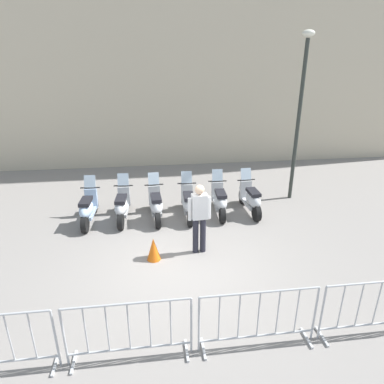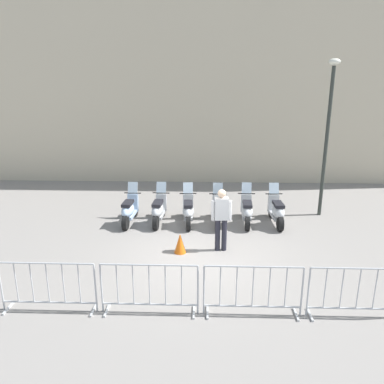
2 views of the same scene
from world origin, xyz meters
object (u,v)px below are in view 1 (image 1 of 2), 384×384
Objects in this scene: officer_near_row_end at (199,215)px; traffic_cone at (154,249)px; motorcycle_0 at (88,208)px; street_lamp at (301,102)px; motorcycle_1 at (122,206)px; motorcycle_5 at (251,199)px; motorcycle_2 at (156,205)px; motorcycle_3 at (188,203)px; barrier_segment_2 at (258,319)px; barrier_segment_3 at (376,308)px; barrier_segment_1 at (129,332)px; motorcycle_4 at (220,201)px.

traffic_cone is (-1.11, -0.10, -0.71)m from officer_near_row_end.
street_lamp is (6.47, 0.46, 2.69)m from motorcycle_0.
motorcycle_5 is at bearing -4.98° from motorcycle_1.
motorcycle_2 is 3.14× the size of traffic_cone.
street_lamp reaches higher than motorcycle_1.
street_lamp is at bearing 11.22° from motorcycle_3.
barrier_segment_2 is (-1.81, -4.78, 0.07)m from motorcycle_5.
motorcycle_3 is at bearing -5.36° from motorcycle_0.
barrier_segment_3 is (2.11, -5.08, 0.07)m from motorcycle_3.
barrier_segment_1 is at bearing -122.66° from officer_near_row_end.
motorcycle_3 reaches higher than barrier_segment_1.
barrier_segment_1 is 3.36m from officer_near_row_end.
barrier_segment_1 is (-1.93, -4.70, 0.07)m from motorcycle_3.
motorcycle_5 is 0.89× the size of barrier_segment_3.
motorcycle_2 is at bearing 176.63° from motorcycle_4.
motorcycle_4 is 5.50m from barrier_segment_1.
motorcycle_3 is 5.08m from barrier_segment_1.
motorcycle_3 is 0.95m from motorcycle_4.
motorcycle_2 is 1.88m from motorcycle_4.
barrier_segment_2 is at bearing -68.95° from motorcycle_1.
motorcycle_0 and motorcycle_4 have the same top height.
barrier_segment_2 is at bearing -110.70° from motorcycle_5.
motorcycle_2 is 4.90m from barrier_segment_1.
traffic_cone is at bearing -55.27° from motorcycle_0.
barrier_segment_3 is at bearing -87.52° from motorcycle_5.
motorcycle_3 is 2.37m from traffic_cone.
motorcycle_0 and motorcycle_2 have the same top height.
motorcycle_1 is 0.89× the size of barrier_segment_1.
barrier_segment_2 is 1.12× the size of officer_near_row_end.
motorcycle_4 is at bearing 174.34° from motorcycle_5.
motorcycle_5 is 5.98m from barrier_segment_1.
motorcycle_0 is 1.00× the size of motorcycle_3.
officer_near_row_end is (1.79, 2.80, 0.46)m from barrier_segment_1.
motorcycle_0 is 7.02m from street_lamp.
traffic_cone is (-1.34, 2.89, -0.25)m from barrier_segment_2.
motorcycle_2 is 6.00m from barrier_segment_3.
motorcycle_5 is (3.77, -0.33, 0.00)m from motorcycle_1.
motorcycle_2 is at bearing 111.65° from officer_near_row_end.
motorcycle_5 is at bearing 41.36° from officer_near_row_end.
barrier_segment_3 reaches higher than traffic_cone.
officer_near_row_end is (-0.23, 2.99, 0.46)m from barrier_segment_2.
street_lamp is at bearing 7.80° from motorcycle_2.
street_lamp reaches higher than motorcycle_4.
traffic_cone is (-3.36, 3.08, -0.25)m from barrier_segment_3.
motorcycle_4 is 3.88m from street_lamp.
motorcycle_2 is 2.21m from officer_near_row_end.
motorcycle_1 reaches higher than barrier_segment_2.
motorcycle_3 is at bearing 57.93° from traffic_cone.
barrier_segment_1 reaches higher than traffic_cone.
barrier_segment_2 is 3.19m from traffic_cone.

